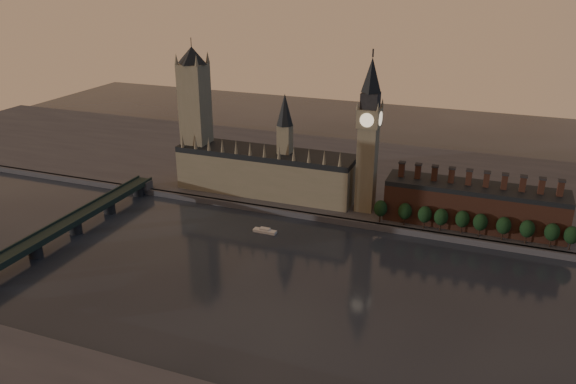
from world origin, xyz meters
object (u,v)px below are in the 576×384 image
(victoria_tower, at_px, (195,112))
(big_ben, at_px, (369,134))
(river_boat, at_px, (265,231))
(westminster_bridge, at_px, (52,235))

(victoria_tower, relative_size, big_ben, 1.01)
(river_boat, bearing_deg, westminster_bridge, -149.54)
(victoria_tower, height_order, westminster_bridge, victoria_tower)
(victoria_tower, bearing_deg, westminster_bridge, -106.56)
(big_ben, height_order, river_boat, big_ben)
(westminster_bridge, bearing_deg, big_ben, 34.33)
(victoria_tower, distance_m, westminster_bridge, 133.21)
(big_ben, relative_size, westminster_bridge, 0.54)
(big_ben, xyz_separation_m, westminster_bridge, (-165.00, -112.70, -49.39))
(victoria_tower, bearing_deg, big_ben, -2.20)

